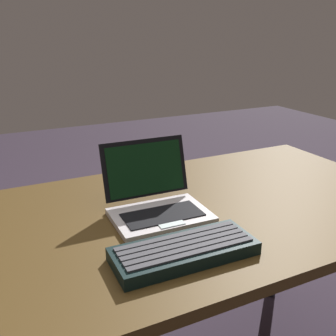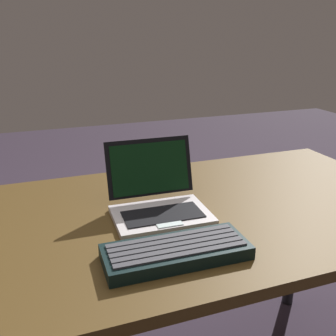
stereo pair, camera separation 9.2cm
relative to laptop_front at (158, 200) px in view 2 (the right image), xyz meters
name	(u,v)px [view 2 (the right image)]	position (x,y,z in m)	size (l,w,h in m)	color
desk	(144,240)	(-0.04, -0.01, -0.10)	(1.60, 0.72, 0.70)	#453014
laptop_front	(158,200)	(0.00, 0.00, 0.00)	(0.25, 0.22, 0.18)	#B8B1B3
external_keyboard	(176,251)	(-0.03, -0.21, -0.02)	(0.31, 0.13, 0.03)	black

